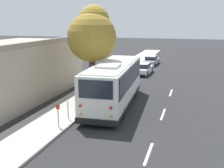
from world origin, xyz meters
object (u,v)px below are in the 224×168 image
at_px(fire_hydrant, 113,80).
at_px(parked_sedan_white, 143,69).
at_px(shuttle_bus, 114,82).
at_px(parked_sedan_silver, 151,61).
at_px(street_tree, 92,34).
at_px(sign_post_near, 58,115).
at_px(sign_post_far, 68,110).

bearing_deg(fire_hydrant, parked_sedan_white, -14.10).
xyz_separation_m(shuttle_bus, parked_sedan_white, (13.01, 0.21, -1.20)).
distance_m(parked_sedan_silver, street_tree, 19.85).
height_order(parked_sedan_silver, sign_post_near, sign_post_near).
bearing_deg(parked_sedan_white, sign_post_far, 176.80).
relative_size(sign_post_near, sign_post_far, 1.15).
relative_size(sign_post_near, fire_hydrant, 1.63).
xyz_separation_m(parked_sedan_white, sign_post_far, (-16.94, 1.67, 0.12)).
bearing_deg(parked_sedan_silver, sign_post_near, 178.96).
height_order(shuttle_bus, parked_sedan_silver, shuttle_bus).
xyz_separation_m(parked_sedan_white, parked_sedan_silver, (7.33, 0.19, -0.03)).
xyz_separation_m(shuttle_bus, sign_post_near, (-5.26, 1.87, -0.98)).
bearing_deg(shuttle_bus, parked_sedan_silver, -2.50).
distance_m(street_tree, sign_post_near, 7.73).
xyz_separation_m(street_tree, sign_post_near, (-6.38, -0.21, -4.35)).
relative_size(street_tree, sign_post_near, 5.50).
bearing_deg(parked_sedan_white, street_tree, 173.47).
bearing_deg(parked_sedan_white, fire_hydrant, 168.33).
distance_m(sign_post_far, fire_hydrant, 10.08).
xyz_separation_m(parked_sedan_silver, sign_post_far, (-24.28, 1.48, 0.14)).
bearing_deg(fire_hydrant, sign_post_far, -179.69).
height_order(street_tree, sign_post_near, street_tree).
xyz_separation_m(parked_sedan_white, street_tree, (-11.90, 1.88, 4.58)).
height_order(sign_post_near, fire_hydrant, sign_post_near).
bearing_deg(street_tree, fire_hydrant, -1.73).
distance_m(sign_post_near, fire_hydrant, 11.42).
relative_size(shuttle_bus, sign_post_near, 7.54).
bearing_deg(sign_post_far, shuttle_bus, -25.49).
relative_size(street_tree, sign_post_far, 6.33).
bearing_deg(parked_sedan_white, sign_post_near, 177.21).
bearing_deg(sign_post_near, parked_sedan_silver, -3.31).
height_order(parked_sedan_white, fire_hydrant, parked_sedan_white).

